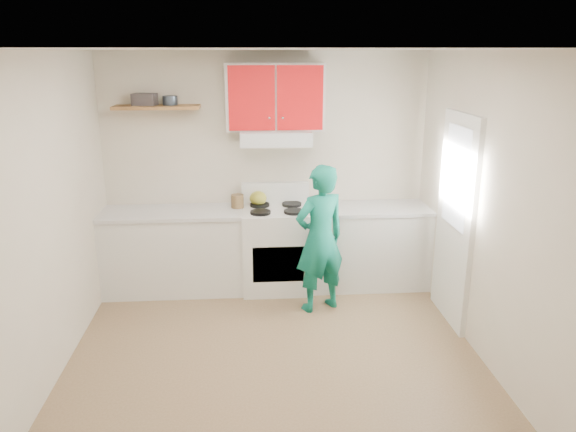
{
  "coord_description": "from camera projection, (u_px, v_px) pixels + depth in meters",
  "views": [
    {
      "loc": [
        -0.21,
        -4.23,
        2.59
      ],
      "look_at": [
        0.15,
        0.55,
        1.15
      ],
      "focal_mm": 34.42,
      "sensor_mm": 36.0,
      "label": 1
    }
  ],
  "objects": [
    {
      "name": "floor",
      "position": [
        276.0,
        361.0,
        4.8
      ],
      "size": [
        3.8,
        3.8,
        0.0
      ],
      "primitive_type": "plane",
      "color": "brown",
      "rests_on": "ground"
    },
    {
      "name": "ceiling",
      "position": [
        273.0,
        49.0,
        4.06
      ],
      "size": [
        3.6,
        3.8,
        0.04
      ],
      "primitive_type": "cube",
      "color": "white",
      "rests_on": "floor"
    },
    {
      "name": "back_wall",
      "position": [
        266.0,
        170.0,
        6.24
      ],
      "size": [
        3.6,
        0.04,
        2.6
      ],
      "primitive_type": "cube",
      "color": "beige",
      "rests_on": "floor"
    },
    {
      "name": "front_wall",
      "position": [
        295.0,
        334.0,
        2.61
      ],
      "size": [
        3.6,
        0.04,
        2.6
      ],
      "primitive_type": "cube",
      "color": "beige",
      "rests_on": "floor"
    },
    {
      "name": "left_wall",
      "position": [
        44.0,
        223.0,
        4.3
      ],
      "size": [
        0.04,
        3.8,
        2.6
      ],
      "primitive_type": "cube",
      "color": "beige",
      "rests_on": "floor"
    },
    {
      "name": "right_wall",
      "position": [
        492.0,
        213.0,
        4.56
      ],
      "size": [
        0.04,
        3.8,
        2.6
      ],
      "primitive_type": "cube",
      "color": "beige",
      "rests_on": "floor"
    },
    {
      "name": "door",
      "position": [
        455.0,
        220.0,
        5.3
      ],
      "size": [
        0.05,
        0.85,
        2.05
      ],
      "primitive_type": "cube",
      "color": "white",
      "rests_on": "floor"
    },
    {
      "name": "door_glass",
      "position": [
        456.0,
        177.0,
        5.18
      ],
      "size": [
        0.01,
        0.55,
        0.95
      ],
      "primitive_type": "cube",
      "color": "white",
      "rests_on": "door"
    },
    {
      "name": "counter_left",
      "position": [
        174.0,
        252.0,
        6.13
      ],
      "size": [
        1.52,
        0.6,
        0.9
      ],
      "primitive_type": "cube",
      "color": "silver",
      "rests_on": "floor"
    },
    {
      "name": "counter_right",
      "position": [
        368.0,
        247.0,
        6.28
      ],
      "size": [
        1.32,
        0.6,
        0.9
      ],
      "primitive_type": "cube",
      "color": "silver",
      "rests_on": "floor"
    },
    {
      "name": "stove",
      "position": [
        277.0,
        249.0,
        6.18
      ],
      "size": [
        0.76,
        0.65,
        0.92
      ],
      "primitive_type": "cube",
      "color": "white",
      "rests_on": "floor"
    },
    {
      "name": "range_hood",
      "position": [
        276.0,
        138.0,
        5.93
      ],
      "size": [
        0.76,
        0.44,
        0.15
      ],
      "primitive_type": "cube",
      "color": "silver",
      "rests_on": "back_wall"
    },
    {
      "name": "upper_cabinets",
      "position": [
        275.0,
        97.0,
        5.86
      ],
      "size": [
        1.02,
        0.33,
        0.7
      ],
      "primitive_type": "cube",
      "color": "#AD0F10",
      "rests_on": "back_wall"
    },
    {
      "name": "shelf",
      "position": [
        157.0,
        107.0,
        5.81
      ],
      "size": [
        0.9,
        0.3,
        0.04
      ],
      "primitive_type": "cube",
      "color": "brown",
      "rests_on": "back_wall"
    },
    {
      "name": "books",
      "position": [
        145.0,
        99.0,
        5.79
      ],
      "size": [
        0.27,
        0.21,
        0.12
      ],
      "primitive_type": "cube",
      "rotation": [
        0.0,
        0.0,
        -0.17
      ],
      "color": "#363031",
      "rests_on": "shelf"
    },
    {
      "name": "tin",
      "position": [
        170.0,
        100.0,
        5.83
      ],
      "size": [
        0.2,
        0.2,
        0.1
      ],
      "primitive_type": "cylinder",
      "rotation": [
        0.0,
        0.0,
        0.36
      ],
      "color": "#333D4C",
      "rests_on": "shelf"
    },
    {
      "name": "kettle",
      "position": [
        258.0,
        198.0,
        6.19
      ],
      "size": [
        0.22,
        0.22,
        0.16
      ],
      "primitive_type": "ellipsoid",
      "rotation": [
        0.0,
        0.0,
        0.14
      ],
      "color": "olive",
      "rests_on": "stove"
    },
    {
      "name": "crock",
      "position": [
        237.0,
        202.0,
        6.1
      ],
      "size": [
        0.15,
        0.15,
        0.17
      ],
      "primitive_type": "cylinder",
      "rotation": [
        0.0,
        0.0,
        0.08
      ],
      "color": "brown",
      "rests_on": "counter_left"
    },
    {
      "name": "cutting_board",
      "position": [
        335.0,
        209.0,
        6.11
      ],
      "size": [
        0.35,
        0.29,
        0.02
      ],
      "primitive_type": "cube",
      "rotation": [
        0.0,
        0.0,
        -0.26
      ],
      "color": "olive",
      "rests_on": "counter_right"
    },
    {
      "name": "silicone_mat",
      "position": [
        394.0,
        209.0,
        6.12
      ],
      "size": [
        0.29,
        0.25,
        0.01
      ],
      "primitive_type": "cube",
      "rotation": [
        0.0,
        0.0,
        0.03
      ],
      "color": "red",
      "rests_on": "counter_right"
    },
    {
      "name": "person",
      "position": [
        320.0,
        239.0,
        5.57
      ],
      "size": [
        0.66,
        0.56,
        1.53
      ],
      "primitive_type": "imported",
      "rotation": [
        0.0,
        0.0,
        3.57
      ],
      "color": "#0B6652",
      "rests_on": "floor"
    }
  ]
}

